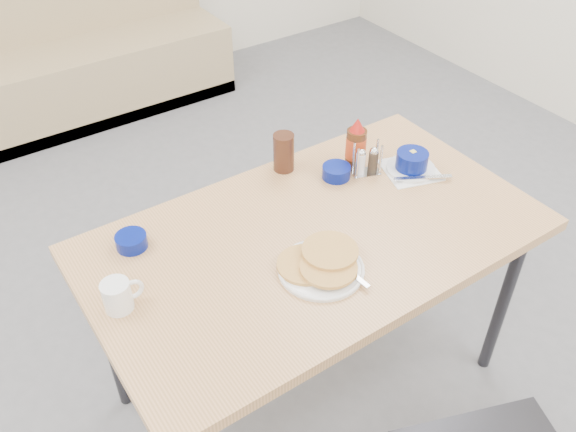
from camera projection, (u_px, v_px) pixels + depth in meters
ground at (350, 429)px, 2.20m from camera, size 6.00×6.00×0.00m
booth_bench at (71, 59)px, 3.75m from camera, size 1.90×0.56×1.22m
dining_table at (315, 248)px, 1.91m from camera, size 1.40×0.80×0.76m
pancake_plate at (321, 265)px, 1.74m from camera, size 0.25×0.26×0.04m
coffee_mug at (118, 295)px, 1.61m from camera, size 0.11×0.08×0.09m
grits_setting at (412, 163)px, 2.11m from camera, size 0.23×0.24×0.08m
creamer_bowl at (131, 241)px, 1.81m from camera, size 0.09×0.09×0.04m
butter_bowl at (336, 172)px, 2.08m from camera, size 0.10×0.10×0.04m
amber_tumbler at (284, 152)px, 2.09m from camera, size 0.08×0.08×0.14m
condiment_caddy at (367, 163)px, 2.09m from camera, size 0.11×0.09×0.12m
syrup_bottle at (356, 145)px, 2.11m from camera, size 0.07×0.07×0.19m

